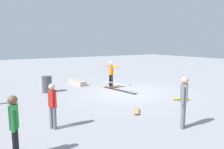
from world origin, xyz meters
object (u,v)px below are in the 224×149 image
at_px(bystander_green_shirt, 14,124).
at_px(loose_skateboard_yellow, 181,99).
at_px(skater_main, 111,73).
at_px(skateboard_main, 115,87).
at_px(loose_skateboard_natural, 136,111).
at_px(trash_bin, 47,84).
at_px(bystander_red_shirt, 52,104).
at_px(grind_rail, 119,88).
at_px(bystander_grey_shirt, 184,99).
at_px(skate_ledge, 77,82).

height_order(bystander_green_shirt, loose_skateboard_yellow, bystander_green_shirt).
xyz_separation_m(skater_main, skateboard_main, (-0.10, -0.24, -0.90)).
height_order(bystander_green_shirt, loose_skateboard_natural, bystander_green_shirt).
xyz_separation_m(skateboard_main, trash_bin, (1.01, 3.98, 0.39)).
height_order(skateboard_main, trash_bin, trash_bin).
xyz_separation_m(loose_skateboard_yellow, trash_bin, (5.22, 5.14, 0.39)).
bearing_deg(bystander_green_shirt, loose_skateboard_natural, 120.78).
bearing_deg(bystander_green_shirt, trash_bin, 174.69).
height_order(skater_main, skateboard_main, skater_main).
xyz_separation_m(bystander_red_shirt, trash_bin, (5.40, -1.28, -0.39)).
xyz_separation_m(loose_skateboard_natural, trash_bin, (5.53, 2.08, 0.39)).
xyz_separation_m(grind_rail, bystander_red_shirt, (-3.59, 5.04, 0.68)).
bearing_deg(bystander_red_shirt, loose_skateboard_yellow, 61.55).
height_order(skater_main, loose_skateboard_yellow, skater_main).
bearing_deg(skateboard_main, bystander_red_shirt, -143.33).
height_order(bystander_red_shirt, trash_bin, bystander_red_shirt).
xyz_separation_m(skateboard_main, bystander_grey_shirt, (-6.59, 1.59, 0.91)).
distance_m(skater_main, bystander_red_shirt, 6.73).
bearing_deg(skateboard_main, bystander_grey_shirt, -106.74).
bearing_deg(bystander_green_shirt, skate_ledge, 164.00).
bearing_deg(skateboard_main, bystander_green_shirt, -141.76).
bearing_deg(bystander_green_shirt, loose_skateboard_yellow, 117.13).
bearing_deg(loose_skateboard_yellow, trash_bin, 161.86).
distance_m(grind_rail, bystander_red_shirt, 6.22).
bearing_deg(trash_bin, loose_skateboard_yellow, -135.43).
distance_m(grind_rail, skater_main, 1.20).
height_order(grind_rail, skateboard_main, grind_rail).
bearing_deg(loose_skateboard_yellow, skate_ledge, 140.25).
distance_m(skate_ledge, skater_main, 2.72).
distance_m(skater_main, skateboard_main, 0.94).
relative_size(grind_rail, skateboard_main, 3.37).
bearing_deg(trash_bin, grind_rail, -115.61).
distance_m(bystander_grey_shirt, trash_bin, 7.98).
bearing_deg(bystander_grey_shirt, skateboard_main, -133.35).
relative_size(skater_main, trash_bin, 1.80).
xyz_separation_m(loose_skateboard_natural, loose_skateboard_yellow, (0.31, -3.06, 0.00)).
xyz_separation_m(skateboard_main, bystander_green_shirt, (-5.80, 6.57, 0.83)).
height_order(bystander_green_shirt, trash_bin, bystander_green_shirt).
bearing_deg(skater_main, trash_bin, 62.97).
height_order(bystander_red_shirt, bystander_grey_shirt, bystander_grey_shirt).
relative_size(skate_ledge, loose_skateboard_yellow, 2.25).
bearing_deg(skateboard_main, trash_bin, 162.59).
distance_m(skate_ledge, loose_skateboard_yellow, 7.08).
bearing_deg(skater_main, loose_skateboard_natural, 146.96).
relative_size(skater_main, bystander_grey_shirt, 0.97).
relative_size(bystander_green_shirt, loose_skateboard_natural, 2.16).
height_order(bystander_grey_shirt, loose_skateboard_natural, bystander_grey_shirt).
xyz_separation_m(skater_main, bystander_green_shirt, (-5.90, 6.33, -0.07)).
distance_m(skate_ledge, trash_bin, 2.73).
relative_size(skater_main, bystander_green_shirt, 1.04).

